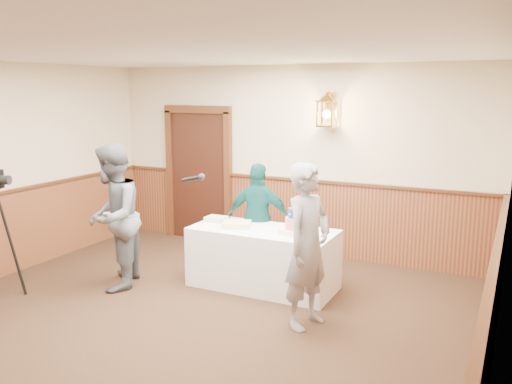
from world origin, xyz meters
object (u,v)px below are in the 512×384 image
Objects in this scene: sheet_cake_green at (216,219)px; baker at (308,246)px; interviewer at (113,217)px; assistant_p at (259,220)px; sheet_cake_yellow at (237,225)px; display_table at (263,258)px; tiered_cake at (295,224)px.

baker is (1.61, -0.89, 0.08)m from sheet_cake_green.
interviewer is 1.20× the size of assistant_p.
sheet_cake_yellow is 0.48m from assistant_p.
baker is (1.22, -0.73, 0.08)m from sheet_cake_yellow.
display_table is at bearing 91.60° from interviewer.
interviewer reaches higher than tiered_cake.
sheet_cake_green is 0.15× the size of baker.
display_table is 1.29m from baker.
sheet_cake_green is at bearing 173.05° from display_table.
assistant_p is (0.08, 0.47, -0.03)m from sheet_cake_yellow.
baker is at bearing -41.95° from display_table.
assistant_p is (-0.25, 0.40, 0.38)m from display_table.
sheet_cake_green is 0.56m from assistant_p.
interviewer is 2.54m from baker.
tiered_cake is at bearing -4.80° from display_table.
sheet_cake_yellow is at bearing 73.42° from baker.
display_table is 1.92m from interviewer.
assistant_p is (-0.70, 0.44, -0.12)m from tiered_cake.
display_table is at bearing 175.20° from tiered_cake.
sheet_cake_green reaches higher than display_table.
sheet_cake_green is 0.15× the size of interviewer.
tiered_cake is 2.24m from interviewer.
baker is at bearing -59.60° from tiered_cake.
interviewer is at bearing -159.42° from tiered_cake.
baker is at bearing 65.66° from interviewer.
sheet_cake_yellow is 1.42m from baker.
assistant_p is (0.47, 0.31, -0.03)m from sheet_cake_green.
baker reaches higher than sheet_cake_green.
display_table is 4.86× the size of tiered_cake.
sheet_cake_yellow is (-0.77, -0.04, -0.09)m from tiered_cake.
sheet_cake_yellow reaches higher than sheet_cake_green.
assistant_p reaches higher than sheet_cake_green.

